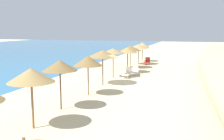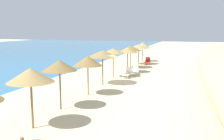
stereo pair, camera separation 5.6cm
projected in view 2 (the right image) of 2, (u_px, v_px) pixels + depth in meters
ground_plane at (114, 84)px, 21.85m from camera, size 160.00×160.00×0.00m
beach_umbrella_1 at (31, 75)px, 11.59m from camera, size 2.11×2.11×2.79m
beach_umbrella_2 at (60, 66)px, 14.43m from camera, size 1.97×1.97×2.81m
beach_umbrella_3 at (88, 61)px, 17.63m from camera, size 2.03×2.03×2.72m
beach_umbrella_4 at (103, 54)px, 20.97m from camera, size 2.58×2.58×2.83m
beach_umbrella_5 at (113, 51)px, 24.12m from camera, size 2.15×2.15×2.76m
beach_umbrella_6 at (128, 50)px, 26.81m from camera, size 2.08×2.08×2.67m
beach_umbrella_7 at (131, 48)px, 30.25m from camera, size 2.65×2.65×2.62m
beach_umbrella_8 at (139, 46)px, 33.41m from camera, size 2.67×2.67×2.61m
beach_umbrella_9 at (143, 45)px, 36.47m from camera, size 2.19×2.19×2.68m
lounge_chair_0 at (135, 71)px, 26.14m from camera, size 1.35×0.80×0.94m
lounge_chair_1 at (127, 73)px, 24.57m from camera, size 1.49×0.61×0.94m
lounge_chair_2 at (147, 62)px, 33.89m from camera, size 1.60×0.63×0.89m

